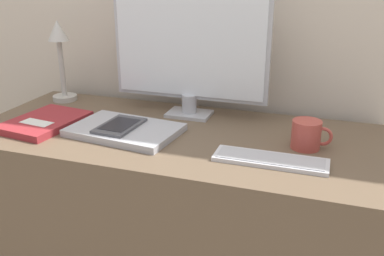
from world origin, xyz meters
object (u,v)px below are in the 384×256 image
at_px(notebook, 45,122).
at_px(coffee_mug, 307,135).
at_px(keyboard, 270,160).
at_px(ereader, 120,126).
at_px(monitor, 190,49).
at_px(laptop, 125,130).
at_px(desk_lamp, 60,51).

distance_m(notebook, coffee_mug, 0.87).
distance_m(keyboard, notebook, 0.78).
bearing_deg(coffee_mug, ereader, -173.04).
height_order(keyboard, notebook, notebook).
bearing_deg(coffee_mug, monitor, 157.77).
height_order(ereader, coffee_mug, coffee_mug).
bearing_deg(laptop, notebook, -176.13).
xyz_separation_m(monitor, keyboard, (0.34, -0.31, -0.24)).
xyz_separation_m(monitor, ereader, (-0.16, -0.25, -0.21)).
bearing_deg(monitor, notebook, -149.37).
bearing_deg(keyboard, notebook, 176.47).
distance_m(monitor, keyboard, 0.52).
distance_m(ereader, desk_lamp, 0.50).
relative_size(keyboard, ereader, 1.75).
bearing_deg(monitor, keyboard, -41.94).
distance_m(keyboard, coffee_mug, 0.16).
height_order(laptop, notebook, notebook).
bearing_deg(laptop, keyboard, -7.98).
bearing_deg(monitor, ereader, -122.61).
distance_m(laptop, notebook, 0.29).
xyz_separation_m(ereader, desk_lamp, (-0.39, 0.26, 0.17)).
xyz_separation_m(laptop, desk_lamp, (-0.40, 0.26, 0.19)).
bearing_deg(ereader, laptop, 25.21).
height_order(laptop, ereader, ereader).
height_order(keyboard, desk_lamp, desk_lamp).
height_order(keyboard, coffee_mug, coffee_mug).
relative_size(monitor, keyboard, 1.78).
bearing_deg(notebook, desk_lamp, 111.01).
distance_m(keyboard, laptop, 0.49).
bearing_deg(desk_lamp, coffee_mug, -11.17).
relative_size(ereader, coffee_mug, 1.51).
height_order(ereader, desk_lamp, desk_lamp).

